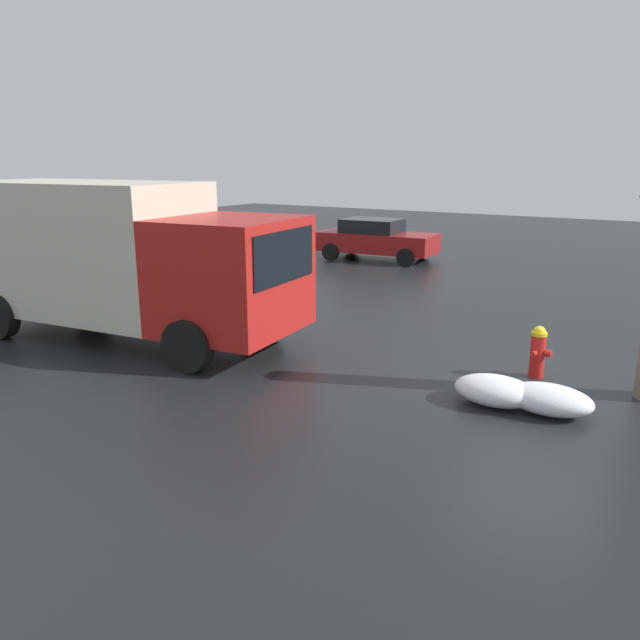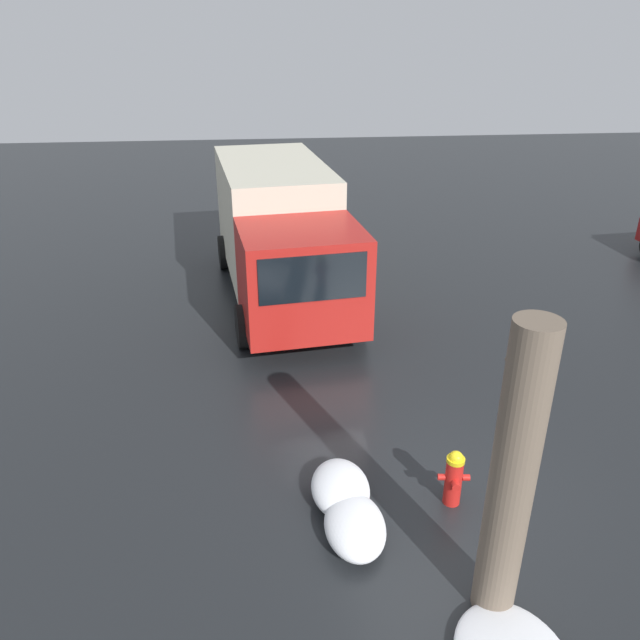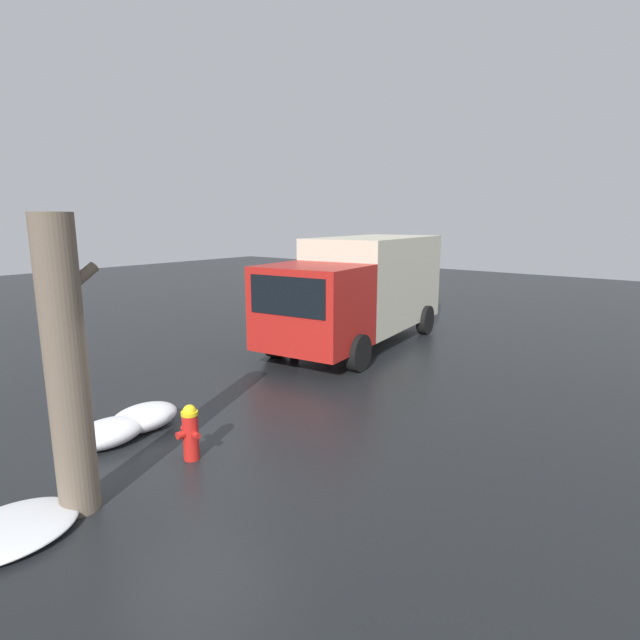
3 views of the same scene
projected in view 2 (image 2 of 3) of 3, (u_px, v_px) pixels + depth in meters
The scene contains 7 objects.
ground_plane at pixel (451, 502), 8.72m from camera, with size 60.00×60.00×0.00m, color black.
fire_hydrant at pixel (454, 477), 8.53m from camera, with size 0.35×0.45×0.86m.
tree_trunk at pixel (512, 478), 6.42m from camera, with size 0.73×0.48×3.63m.
delivery_truck at pixel (280, 230), 14.61m from camera, with size 7.26×3.33×3.04m.
pedestrian at pixel (263, 301), 12.77m from camera, with size 0.35×0.35×1.63m.
snow_pile_curbside at pixel (340, 488), 8.67m from camera, with size 1.19×0.81×0.42m.
snow_pile_by_tree at pixel (355, 526), 8.03m from camera, with size 1.22×0.79×0.41m.
Camera 2 is at (-6.54, 2.50, 6.08)m, focal length 35.00 mm.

